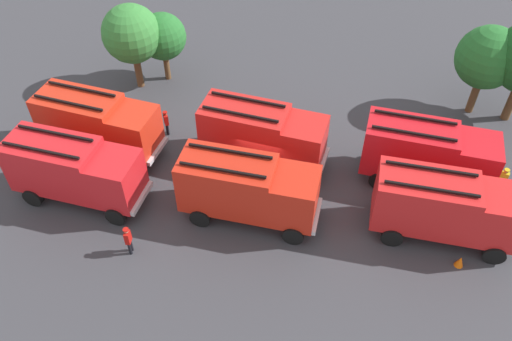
{
  "coord_description": "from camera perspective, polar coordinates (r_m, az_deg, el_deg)",
  "views": [
    {
      "loc": [
        2.84,
        -19.76,
        21.08
      ],
      "look_at": [
        0.0,
        0.0,
        1.4
      ],
      "focal_mm": 36.15,
      "sensor_mm": 36.0,
      "label": 1
    }
  ],
  "objects": [
    {
      "name": "firefighter_1",
      "position": [
        31.74,
        -2.14,
        5.24
      ],
      "size": [
        0.47,
        0.46,
        1.72
      ],
      "rotation": [
        0.0,
        0.0,
        3.97
      ],
      "color": "black",
      "rests_on": "ground"
    },
    {
      "name": "tree_2",
      "position": [
        34.9,
        24.25,
        11.3
      ],
      "size": [
        3.87,
        3.87,
        6.01
      ],
      "color": "brown",
      "rests_on": "ground"
    },
    {
      "name": "fire_truck_0",
      "position": [
        28.67,
        -19.45,
        0.16
      ],
      "size": [
        7.46,
        3.51,
        3.88
      ],
      "rotation": [
        0.0,
        0.0,
        -0.13
      ],
      "color": "red",
      "rests_on": "ground"
    },
    {
      "name": "fire_truck_4",
      "position": [
        29.14,
        0.69,
        4.1
      ],
      "size": [
        7.5,
        3.7,
        3.88
      ],
      "rotation": [
        0.0,
        0.0,
        -0.16
      ],
      "color": "red",
      "rests_on": "ground"
    },
    {
      "name": "firefighter_3",
      "position": [
        32.35,
        -9.9,
        5.36
      ],
      "size": [
        0.41,
        0.48,
        1.7
      ],
      "rotation": [
        0.0,
        0.0,
        3.63
      ],
      "color": "black",
      "rests_on": "ground"
    },
    {
      "name": "firefighter_4",
      "position": [
        26.15,
        -13.95,
        -7.4
      ],
      "size": [
        0.29,
        0.43,
        1.78
      ],
      "rotation": [
        0.0,
        0.0,
        3.19
      ],
      "color": "black",
      "rests_on": "ground"
    },
    {
      "name": "fire_truck_1",
      "position": [
        26.09,
        -0.93,
        -1.91
      ],
      "size": [
        7.4,
        3.31,
        3.88
      ],
      "rotation": [
        0.0,
        0.0,
        -0.1
      ],
      "color": "red",
      "rests_on": "ground"
    },
    {
      "name": "fire_truck_5",
      "position": [
        29.5,
        18.48,
        1.93
      ],
      "size": [
        7.45,
        3.49,
        3.88
      ],
      "rotation": [
        0.0,
        0.0,
        -0.13
      ],
      "color": "red",
      "rests_on": "ground"
    },
    {
      "name": "traffic_cone_0",
      "position": [
        27.34,
        21.64,
        -9.33
      ],
      "size": [
        0.44,
        0.44,
        0.63
      ],
      "primitive_type": "cone",
      "color": "#F2600C",
      "rests_on": "ground"
    },
    {
      "name": "firefighter_2",
      "position": [
        31.15,
        25.62,
        -0.92
      ],
      "size": [
        0.48,
        0.36,
        1.77
      ],
      "rotation": [
        0.0,
        0.0,
        4.38
      ],
      "color": "black",
      "rests_on": "ground"
    },
    {
      "name": "traffic_cone_1",
      "position": [
        35.06,
        -18.01,
        5.81
      ],
      "size": [
        0.44,
        0.44,
        0.63
      ],
      "primitive_type": "cone",
      "color": "#F2600C",
      "rests_on": "ground"
    },
    {
      "name": "fire_truck_2",
      "position": [
        26.91,
        20.24,
        -3.69
      ],
      "size": [
        7.38,
        3.24,
        3.88
      ],
      "rotation": [
        0.0,
        0.0,
        -0.08
      ],
      "color": "red",
      "rests_on": "ground"
    },
    {
      "name": "fire_truck_3",
      "position": [
        31.28,
        -17.11,
        5.1
      ],
      "size": [
        7.51,
        3.75,
        3.88
      ],
      "rotation": [
        0.0,
        0.0,
        -0.17
      ],
      "color": "red",
      "rests_on": "ground"
    },
    {
      "name": "firefighter_0",
      "position": [
        33.16,
        24.26,
        2.76
      ],
      "size": [
        0.45,
        0.48,
        1.79
      ],
      "rotation": [
        0.0,
        0.0,
        0.67
      ],
      "color": "black",
      "rests_on": "ground"
    },
    {
      "name": "tree_0",
      "position": [
        35.36,
        -13.61,
        14.46
      ],
      "size": [
        3.84,
        3.84,
        5.95
      ],
      "color": "brown",
      "rests_on": "ground"
    },
    {
      "name": "ground_plane",
      "position": [
        29.03,
        -0.0,
        -1.97
      ],
      "size": [
        55.71,
        55.71,
        0.0
      ],
      "primitive_type": "plane",
      "color": "#38383D"
    },
    {
      "name": "tree_1",
      "position": [
        36.08,
        -10.3,
        14.36
      ],
      "size": [
        3.17,
        3.17,
        4.91
      ],
      "color": "brown",
      "rests_on": "ground"
    }
  ]
}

